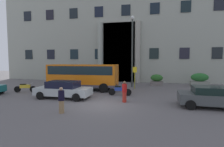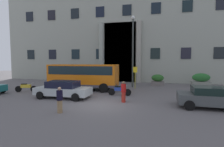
{
  "view_description": "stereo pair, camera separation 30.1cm",
  "coord_description": "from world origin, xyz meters",
  "px_view_note": "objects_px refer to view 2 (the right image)",
  "views": [
    {
      "loc": [
        3.27,
        -11.41,
        3.08
      ],
      "look_at": [
        -0.17,
        4.57,
        1.84
      ],
      "focal_mm": 27.6,
      "sensor_mm": 36.0,
      "label": 1
    },
    {
      "loc": [
        3.56,
        -11.34,
        3.08
      ],
      "look_at": [
        -0.17,
        4.57,
        1.84
      ],
      "focal_mm": 27.6,
      "sensor_mm": 36.0,
      "label": 2
    }
  ],
  "objects_px": {
    "orange_minibus": "(84,75)",
    "scooter_by_planter": "(26,87)",
    "bus_stop_sign": "(135,75)",
    "motorcycle_near_kerb": "(119,90)",
    "parked_compact_extra": "(210,97)",
    "pedestrian_child_trailing": "(124,92)",
    "hedge_planter_far_west": "(201,80)",
    "lamppost_plaza_centre": "(133,46)",
    "pedestrian_man_red_shirt": "(60,100)",
    "hedge_planter_entrance_left": "(91,79)",
    "hedge_planter_far_east": "(158,80)",
    "parked_sedan_second": "(63,89)"
  },
  "relations": [
    {
      "from": "orange_minibus",
      "to": "hedge_planter_far_west",
      "type": "distance_m",
      "value": 13.62
    },
    {
      "from": "orange_minibus",
      "to": "hedge_planter_entrance_left",
      "type": "xyz_separation_m",
      "value": [
        -1.15,
        5.27,
        -1.0
      ]
    },
    {
      "from": "bus_stop_sign",
      "to": "parked_compact_extra",
      "type": "relative_size",
      "value": 0.6
    },
    {
      "from": "scooter_by_planter",
      "to": "pedestrian_child_trailing",
      "type": "xyz_separation_m",
      "value": [
        10.02,
        -1.92,
        0.32
      ]
    },
    {
      "from": "hedge_planter_far_east",
      "to": "parked_compact_extra",
      "type": "bearing_deg",
      "value": -72.41
    },
    {
      "from": "parked_sedan_second",
      "to": "pedestrian_man_red_shirt",
      "type": "relative_size",
      "value": 2.95
    },
    {
      "from": "parked_compact_extra",
      "to": "lamppost_plaza_centre",
      "type": "relative_size",
      "value": 0.49
    },
    {
      "from": "motorcycle_near_kerb",
      "to": "lamppost_plaza_centre",
      "type": "height_order",
      "value": "lamppost_plaza_centre"
    },
    {
      "from": "hedge_planter_far_west",
      "to": "scooter_by_planter",
      "type": "bearing_deg",
      "value": -156.69
    },
    {
      "from": "motorcycle_near_kerb",
      "to": "lamppost_plaza_centre",
      "type": "xyz_separation_m",
      "value": [
        0.61,
        5.06,
        4.22
      ]
    },
    {
      "from": "hedge_planter_far_west",
      "to": "pedestrian_child_trailing",
      "type": "xyz_separation_m",
      "value": [
        -7.63,
        -9.52,
        0.02
      ]
    },
    {
      "from": "hedge_planter_far_west",
      "to": "parked_sedan_second",
      "type": "xyz_separation_m",
      "value": [
        -12.73,
        -9.16,
        -0.04
      ]
    },
    {
      "from": "scooter_by_planter",
      "to": "motorcycle_near_kerb",
      "type": "bearing_deg",
      "value": -12.85
    },
    {
      "from": "hedge_planter_far_east",
      "to": "scooter_by_planter",
      "type": "height_order",
      "value": "hedge_planter_far_east"
    },
    {
      "from": "hedge_planter_entrance_left",
      "to": "hedge_planter_far_east",
      "type": "distance_m",
      "value": 8.86
    },
    {
      "from": "scooter_by_planter",
      "to": "parked_sedan_second",
      "type": "bearing_deg",
      "value": -32.91
    },
    {
      "from": "orange_minibus",
      "to": "scooter_by_planter",
      "type": "distance_m",
      "value": 5.74
    },
    {
      "from": "bus_stop_sign",
      "to": "hedge_planter_far_east",
      "type": "distance_m",
      "value": 4.0
    },
    {
      "from": "hedge_planter_far_west",
      "to": "parked_compact_extra",
      "type": "distance_m",
      "value": 9.93
    },
    {
      "from": "parked_compact_extra",
      "to": "scooter_by_planter",
      "type": "bearing_deg",
      "value": 174.97
    },
    {
      "from": "lamppost_plaza_centre",
      "to": "pedestrian_child_trailing",
      "type": "bearing_deg",
      "value": -88.74
    },
    {
      "from": "orange_minibus",
      "to": "lamppost_plaza_centre",
      "type": "height_order",
      "value": "lamppost_plaza_centre"
    },
    {
      "from": "orange_minibus",
      "to": "hedge_planter_far_west",
      "type": "xyz_separation_m",
      "value": [
        12.63,
        5.05,
        -0.83
      ]
    },
    {
      "from": "hedge_planter_far_east",
      "to": "lamppost_plaza_centre",
      "type": "xyz_separation_m",
      "value": [
        -2.85,
        -1.84,
        4.01
      ]
    },
    {
      "from": "lamppost_plaza_centre",
      "to": "scooter_by_planter",
      "type": "bearing_deg",
      "value": -151.01
    },
    {
      "from": "hedge_planter_far_east",
      "to": "motorcycle_near_kerb",
      "type": "relative_size",
      "value": 0.75
    },
    {
      "from": "bus_stop_sign",
      "to": "motorcycle_near_kerb",
      "type": "relative_size",
      "value": 1.18
    },
    {
      "from": "orange_minibus",
      "to": "lamppost_plaza_centre",
      "type": "xyz_separation_m",
      "value": [
        4.84,
        2.91,
        3.08
      ]
    },
    {
      "from": "orange_minibus",
      "to": "parked_sedan_second",
      "type": "relative_size",
      "value": 1.59
    },
    {
      "from": "hedge_planter_far_west",
      "to": "lamppost_plaza_centre",
      "type": "xyz_separation_m",
      "value": [
        -7.79,
        -2.14,
        3.92
      ]
    },
    {
      "from": "hedge_planter_far_west",
      "to": "bus_stop_sign",
      "type": "bearing_deg",
      "value": -155.62
    },
    {
      "from": "pedestrian_man_red_shirt",
      "to": "lamppost_plaza_centre",
      "type": "distance_m",
      "value": 11.87
    },
    {
      "from": "hedge_planter_far_west",
      "to": "pedestrian_child_trailing",
      "type": "distance_m",
      "value": 12.2
    },
    {
      "from": "scooter_by_planter",
      "to": "lamppost_plaza_centre",
      "type": "relative_size",
      "value": 0.25
    },
    {
      "from": "scooter_by_planter",
      "to": "parked_compact_extra",
      "type": "bearing_deg",
      "value": -23.11
    },
    {
      "from": "parked_sedan_second",
      "to": "motorcycle_near_kerb",
      "type": "relative_size",
      "value": 2.23
    },
    {
      "from": "hedge_planter_far_east",
      "to": "pedestrian_man_red_shirt",
      "type": "relative_size",
      "value": 1.0
    },
    {
      "from": "hedge_planter_far_west",
      "to": "lamppost_plaza_centre",
      "type": "relative_size",
      "value": 0.26
    },
    {
      "from": "bus_stop_sign",
      "to": "pedestrian_man_red_shirt",
      "type": "bearing_deg",
      "value": -109.99
    },
    {
      "from": "scooter_by_planter",
      "to": "pedestrian_child_trailing",
      "type": "height_order",
      "value": "pedestrian_child_trailing"
    },
    {
      "from": "pedestrian_child_trailing",
      "to": "hedge_planter_far_west",
      "type": "bearing_deg",
      "value": -114.38
    },
    {
      "from": "pedestrian_man_red_shirt",
      "to": "hedge_planter_far_west",
      "type": "bearing_deg",
      "value": -167.23
    },
    {
      "from": "bus_stop_sign",
      "to": "motorcycle_near_kerb",
      "type": "distance_m",
      "value": 4.11
    },
    {
      "from": "motorcycle_near_kerb",
      "to": "pedestrian_man_red_shirt",
      "type": "height_order",
      "value": "pedestrian_man_red_shirt"
    },
    {
      "from": "parked_compact_extra",
      "to": "scooter_by_planter",
      "type": "relative_size",
      "value": 1.97
    },
    {
      "from": "orange_minibus",
      "to": "hedge_planter_entrance_left",
      "type": "height_order",
      "value": "orange_minibus"
    },
    {
      "from": "hedge_planter_entrance_left",
      "to": "hedge_planter_far_east",
      "type": "bearing_deg",
      "value": -3.37
    },
    {
      "from": "motorcycle_near_kerb",
      "to": "pedestrian_child_trailing",
      "type": "height_order",
      "value": "pedestrian_child_trailing"
    },
    {
      "from": "parked_sedan_second",
      "to": "parked_compact_extra",
      "type": "distance_m",
      "value": 10.8
    },
    {
      "from": "hedge_planter_entrance_left",
      "to": "scooter_by_planter",
      "type": "bearing_deg",
      "value": -116.31
    }
  ]
}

